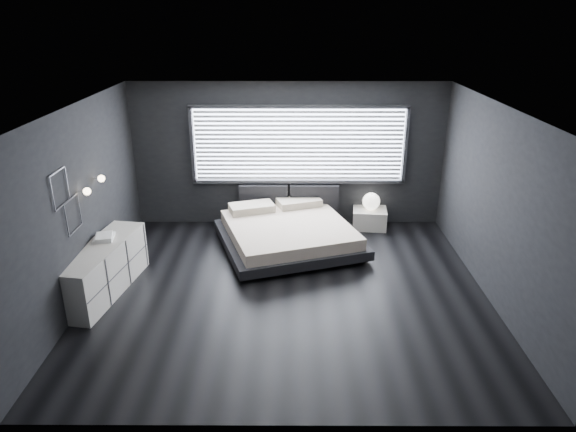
{
  "coord_description": "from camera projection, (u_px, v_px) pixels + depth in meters",
  "views": [
    {
      "loc": [
        0.03,
        -6.88,
        4.03
      ],
      "look_at": [
        0.0,
        0.85,
        0.9
      ],
      "focal_mm": 32.0,
      "sensor_mm": 36.0,
      "label": 1
    }
  ],
  "objects": [
    {
      "name": "sconce_near",
      "position": [
        87.0,
        191.0,
        7.34
      ],
      "size": [
        0.18,
        0.11,
        0.11
      ],
      "color": "silver",
      "rests_on": "ground"
    },
    {
      "name": "sconce_far",
      "position": [
        101.0,
        179.0,
        7.9
      ],
      "size": [
        0.18,
        0.11,
        0.11
      ],
      "color": "silver",
      "rests_on": "ground"
    },
    {
      "name": "book_stack",
      "position": [
        104.0,
        237.0,
        7.8
      ],
      "size": [
        0.33,
        0.4,
        0.07
      ],
      "color": "white",
      "rests_on": "dresser"
    },
    {
      "name": "bed",
      "position": [
        288.0,
        232.0,
        9.26
      ],
      "size": [
        2.89,
        2.82,
        0.6
      ],
      "color": "black",
      "rests_on": "ground"
    },
    {
      "name": "dresser",
      "position": [
        104.0,
        269.0,
        7.73
      ],
      "size": [
        0.84,
        1.98,
        0.77
      ],
      "color": "silver",
      "rests_on": "ground"
    },
    {
      "name": "room",
      "position": [
        288.0,
        206.0,
        7.36
      ],
      "size": [
        6.04,
        6.0,
        2.8
      ],
      "color": "black",
      "rests_on": "ground"
    },
    {
      "name": "nightstand",
      "position": [
        369.0,
        218.0,
        10.13
      ],
      "size": [
        0.7,
        0.61,
        0.38
      ],
      "primitive_type": "cube",
      "rotation": [
        0.0,
        0.0,
        -0.11
      ],
      "color": "silver",
      "rests_on": "ground"
    },
    {
      "name": "wall_art_upper",
      "position": [
        60.0,
        188.0,
        6.69
      ],
      "size": [
        0.01,
        0.48,
        0.48
      ],
      "color": "#47474C",
      "rests_on": "ground"
    },
    {
      "name": "wall_art_lower",
      "position": [
        73.0,
        215.0,
        7.1
      ],
      "size": [
        0.01,
        0.48,
        0.48
      ],
      "color": "#47474C",
      "rests_on": "ground"
    },
    {
      "name": "window",
      "position": [
        299.0,
        145.0,
        9.78
      ],
      "size": [
        4.14,
        0.09,
        1.52
      ],
      "color": "white",
      "rests_on": "ground"
    },
    {
      "name": "orb_lamp",
      "position": [
        371.0,
        201.0,
        9.99
      ],
      "size": [
        0.34,
        0.34,
        0.34
      ],
      "primitive_type": "sphere",
      "color": "white",
      "rests_on": "nightstand"
    },
    {
      "name": "headboard",
      "position": [
        289.0,
        198.0,
        10.12
      ],
      "size": [
        1.96,
        0.16,
        0.52
      ],
      "color": "black",
      "rests_on": "ground"
    }
  ]
}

